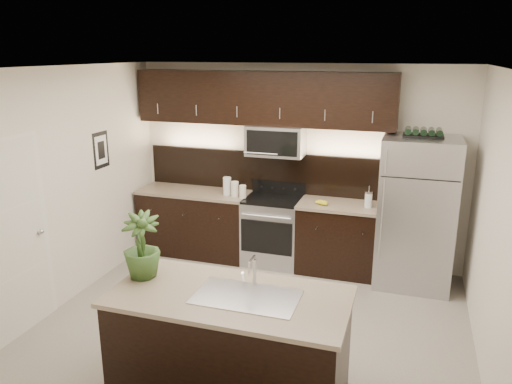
# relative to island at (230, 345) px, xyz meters

# --- Properties ---
(ground) EXTENTS (4.50, 4.50, 0.00)m
(ground) POSITION_rel_island_xyz_m (-0.17, 1.09, -0.47)
(ground) COLOR gray
(ground) RESTS_ON ground
(room_walls) EXTENTS (4.52, 4.02, 2.71)m
(room_walls) POSITION_rel_island_xyz_m (-0.28, 1.05, 1.22)
(room_walls) COLOR silver
(room_walls) RESTS_ON ground
(counter_run) EXTENTS (3.51, 0.65, 0.94)m
(counter_run) POSITION_rel_island_xyz_m (-0.62, 2.78, -0.00)
(counter_run) COLOR black
(counter_run) RESTS_ON ground
(upper_fixtures) EXTENTS (3.49, 0.40, 1.66)m
(upper_fixtures) POSITION_rel_island_xyz_m (-0.60, 2.93, 1.67)
(upper_fixtures) COLOR black
(upper_fixtures) RESTS_ON counter_run
(island) EXTENTS (1.96, 0.96, 0.94)m
(island) POSITION_rel_island_xyz_m (0.00, 0.00, 0.00)
(island) COLOR black
(island) RESTS_ON ground
(sink_faucet) EXTENTS (0.84, 0.50, 0.28)m
(sink_faucet) POSITION_rel_island_xyz_m (0.15, 0.01, 0.48)
(sink_faucet) COLOR silver
(sink_faucet) RESTS_ON island
(refrigerator) EXTENTS (0.90, 0.81, 1.87)m
(refrigerator) POSITION_rel_island_xyz_m (1.43, 2.72, 0.46)
(refrigerator) COLOR #B2B2B7
(refrigerator) RESTS_ON ground
(wine_rack) EXTENTS (0.46, 0.29, 0.11)m
(wine_rack) POSITION_rel_island_xyz_m (1.43, 2.72, 1.45)
(wine_rack) COLOR black
(wine_rack) RESTS_ON refrigerator
(plant) EXTENTS (0.42, 0.42, 0.58)m
(plant) POSITION_rel_island_xyz_m (-0.84, 0.09, 0.76)
(plant) COLOR #2E4C1E
(plant) RESTS_ON island
(canisters) EXTENTS (0.36, 0.18, 0.25)m
(canisters) POSITION_rel_island_xyz_m (-0.96, 2.70, 0.58)
(canisters) COLOR silver
(canisters) RESTS_ON counter_run
(french_press) EXTENTS (0.10, 0.10, 0.28)m
(french_press) POSITION_rel_island_xyz_m (0.85, 2.73, 0.57)
(french_press) COLOR silver
(french_press) RESTS_ON counter_run
(bananas) EXTENTS (0.22, 0.20, 0.06)m
(bananas) POSITION_rel_island_xyz_m (0.23, 2.70, 0.50)
(bananas) COLOR gold
(bananas) RESTS_ON counter_run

